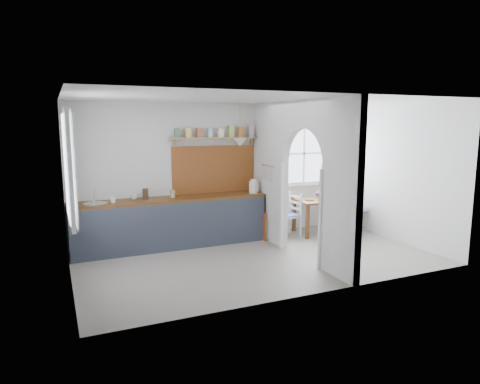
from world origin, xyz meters
name	(u,v)px	position (x,y,z in m)	size (l,w,h in m)	color
floor	(260,259)	(0.00, 0.00, 0.00)	(5.80, 3.20, 0.01)	gray
ceiling	(261,99)	(0.00, 0.00, 2.60)	(5.80, 3.20, 0.01)	silver
walls	(260,181)	(0.00, 0.00, 1.30)	(5.81, 3.21, 2.60)	silver
partition	(296,170)	(0.70, 0.06, 1.45)	(0.12, 3.20, 2.60)	silver
kitchen_window	(67,167)	(-2.87, 0.00, 1.65)	(0.10, 1.16, 1.50)	white
nook_window	(304,153)	(1.80, 1.56, 1.60)	(1.76, 0.10, 1.30)	white
counter	(171,222)	(-1.13, 1.33, 0.46)	(3.50, 0.60, 0.90)	brown
sink	(95,204)	(-2.43, 1.30, 0.89)	(0.40, 0.40, 0.02)	silver
backsplash	(214,169)	(-0.20, 1.58, 1.35)	(1.65, 0.03, 0.90)	brown
shelf	(215,135)	(-0.20, 1.49, 2.01)	(1.75, 0.20, 0.21)	#9C7F4C
pendant_lamp	(240,142)	(0.15, 1.15, 1.88)	(0.26, 0.26, 0.16)	white
utensil_rail	(268,166)	(0.61, 0.90, 1.45)	(0.02, 0.02, 0.50)	silver
dining_table	(323,216)	(1.95, 1.01, 0.35)	(1.13, 0.75, 0.71)	brown
chair_left	(288,215)	(1.18, 1.10, 0.43)	(0.39, 0.39, 0.86)	silver
chair_right	(356,208)	(2.75, 0.98, 0.47)	(0.43, 0.43, 0.95)	silver
kettle	(253,186)	(0.47, 1.23, 1.03)	(0.22, 0.18, 0.27)	silver
mug_a	(113,200)	(-2.14, 1.25, 0.95)	(0.11, 0.11, 0.10)	white
mug_b	(134,197)	(-1.77, 1.43, 0.95)	(0.12, 0.12, 0.09)	silver
knife_block	(145,194)	(-1.58, 1.35, 1.00)	(0.09, 0.12, 0.19)	#352619
jar	(173,194)	(-1.09, 1.35, 0.97)	(0.09, 0.09, 0.14)	#9B8A61
towel_magenta	(264,226)	(0.58, 0.99, 0.28)	(0.02, 0.03, 0.58)	#B8365B
towel_orange	(265,228)	(0.58, 0.94, 0.25)	(0.02, 0.03, 0.56)	#C1540D
bowl	(339,196)	(2.29, 0.96, 0.75)	(0.34, 0.34, 0.08)	white
table_cup	(320,198)	(1.78, 0.91, 0.75)	(0.09, 0.09, 0.08)	gray
plate	(310,200)	(1.61, 1.00, 0.71)	(0.18, 0.18, 0.02)	black
vase	(321,192)	(1.99, 1.19, 0.81)	(0.20, 0.20, 0.21)	#412849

